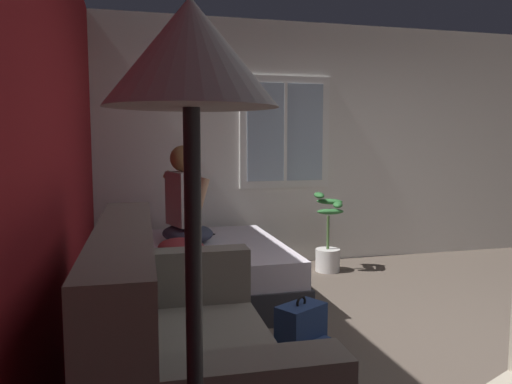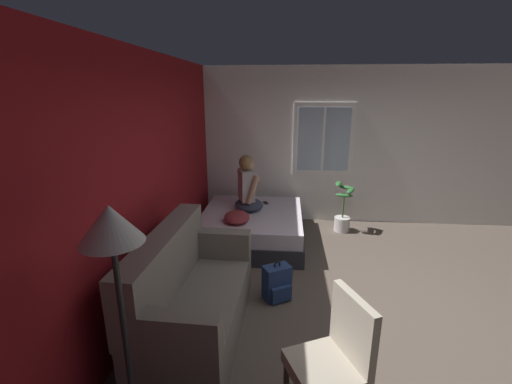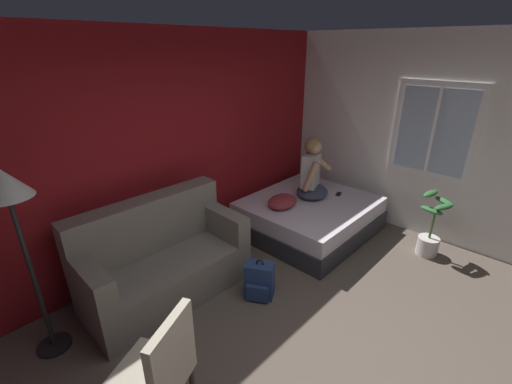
{
  "view_description": "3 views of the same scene",
  "coord_description": "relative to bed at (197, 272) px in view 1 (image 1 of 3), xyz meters",
  "views": [
    {
      "loc": [
        -2.53,
        2.12,
        1.42
      ],
      "look_at": [
        1.2,
        1.15,
        1.0
      ],
      "focal_mm": 35.0,
      "sensor_mm": 36.0,
      "label": 1
    },
    {
      "loc": [
        -3.17,
        1.03,
        2.29
      ],
      "look_at": [
        0.91,
        1.4,
        1.08
      ],
      "focal_mm": 24.0,
      "sensor_mm": 36.0,
      "label": 2
    },
    {
      "loc": [
        -1.92,
        -0.9,
        2.51
      ],
      "look_at": [
        0.76,
        1.61,
        0.92
      ],
      "focal_mm": 24.0,
      "sensor_mm": 36.0,
      "label": 3
    }
  ],
  "objects": [
    {
      "name": "potted_plant",
      "position": [
        0.54,
        -1.48,
        0.07
      ],
      "size": [
        0.39,
        0.37,
        0.85
      ],
      "color": "silver",
      "rests_on": "ground"
    },
    {
      "name": "bed",
      "position": [
        0.0,
        0.0,
        0.0
      ],
      "size": [
        1.74,
        1.57,
        0.48
      ],
      "color": "#2D2D33",
      "rests_on": "ground"
    },
    {
      "name": "person_seated",
      "position": [
        0.13,
        0.08,
        0.6
      ],
      "size": [
        0.64,
        0.59,
        0.88
      ],
      "color": "#383D51",
      "rests_on": "bed"
    },
    {
      "name": "floor_lamp",
      "position": [
        -3.3,
        0.44,
        1.19
      ],
      "size": [
        0.36,
        0.36,
        1.7
      ],
      "color": "black",
      "rests_on": "ground"
    },
    {
      "name": "wall_side_with_window",
      "position": [
        1.1,
        -1.54,
        1.12
      ],
      "size": [
        0.19,
        6.34,
        2.7
      ],
      "color": "silver",
      "rests_on": "ground"
    },
    {
      "name": "ground_plane",
      "position": [
        -1.8,
        -1.54,
        -0.24
      ],
      "size": [
        40.0,
        40.0,
        0.0
      ],
      "primitive_type": "plane",
      "color": "brown"
    },
    {
      "name": "cell_phone",
      "position": [
        0.47,
        -0.18,
        0.25
      ],
      "size": [
        0.16,
        0.11,
        0.01
      ],
      "primitive_type": "cube",
      "rotation": [
        0.0,
        0.0,
        1.9
      ],
      "color": "black",
      "rests_on": "bed"
    },
    {
      "name": "couch",
      "position": [
        -2.18,
        0.38,
        0.16
      ],
      "size": [
        1.72,
        0.87,
        1.04
      ],
      "color": "slate",
      "rests_on": "ground"
    },
    {
      "name": "backpack",
      "position": [
        -1.54,
        -0.44,
        -0.04
      ],
      "size": [
        0.33,
        0.35,
        0.46
      ],
      "color": "navy",
      "rests_on": "ground"
    },
    {
      "name": "wall_back_accent",
      "position": [
        -1.8,
        1.0,
        1.11
      ],
      "size": [
        10.65,
        0.16,
        2.7
      ],
      "primitive_type": "cube",
      "color": "maroon",
      "rests_on": "ground"
    },
    {
      "name": "throw_pillow",
      "position": [
        -0.41,
        0.17,
        0.31
      ],
      "size": [
        0.55,
        0.46,
        0.14
      ],
      "primitive_type": "ellipsoid",
      "rotation": [
        0.0,
        0.0,
        0.22
      ],
      "color": "#993338",
      "rests_on": "bed"
    }
  ]
}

